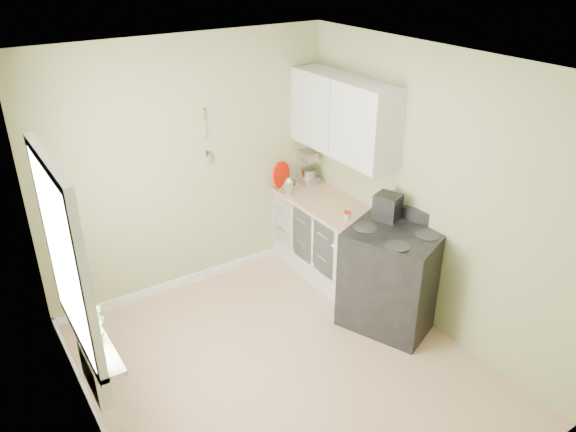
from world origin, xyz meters
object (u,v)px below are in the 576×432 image
coffee_maker (387,213)px  kettle (289,186)px  stove (392,277)px  stand_mixer (305,167)px

coffee_maker → kettle: bearing=105.0°
stove → coffee_maker: bearing=67.5°
stove → coffee_maker: 0.63m
stand_mixer → kettle: (-0.35, -0.20, -0.08)m
stove → stand_mixer: size_ratio=2.74×
kettle → coffee_maker: size_ratio=0.52×
stove → coffee_maker: (0.10, 0.25, 0.56)m
kettle → coffee_maker: 1.28m
kettle → coffee_maker: (0.33, -1.24, 0.08)m
stand_mixer → stove: bearing=-94.2°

